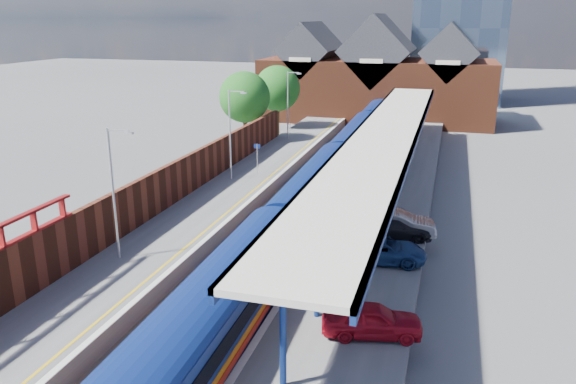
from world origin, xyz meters
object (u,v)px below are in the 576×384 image
object	(u,v)px
lamp_post_b	(115,186)
lamp_post_d	(289,101)
parked_car_dark	(394,227)
parked_car_blue	(382,250)
train	(340,161)
parked_car_silver	(395,223)
platform_sign	(257,154)
lamp_post_c	(232,129)
parked_car_red	(372,320)

from	to	relation	value
lamp_post_b	lamp_post_d	distance (m)	32.00
parked_car_dark	parked_car_blue	xyz separation A→B (m)	(-0.26, -3.47, 0.01)
train	parked_car_silver	world-z (taller)	train
lamp_post_d	platform_sign	xyz separation A→B (m)	(1.36, -14.00, -2.30)
lamp_post_d	parked_car_silver	size ratio (longest dim) A/B	1.49
platform_sign	lamp_post_b	bearing A→B (deg)	-94.33
lamp_post_c	parked_car_dark	xyz separation A→B (m)	(13.57, -9.06, -3.36)
lamp_post_c	lamp_post_d	xyz separation A→B (m)	(0.00, 16.00, 0.00)
lamp_post_c	lamp_post_d	world-z (taller)	same
lamp_post_b	lamp_post_c	size ratio (longest dim) A/B	1.00
parked_car_silver	parked_car_dark	world-z (taller)	parked_car_silver
platform_sign	parked_car_silver	xyz separation A→B (m)	(12.21, -10.62, -0.92)
lamp_post_b	parked_car_blue	size ratio (longest dim) A/B	1.51
lamp_post_d	parked_car_silver	world-z (taller)	lamp_post_d
parked_car_dark	parked_car_blue	world-z (taller)	parked_car_blue
lamp_post_d	parked_car_blue	size ratio (longest dim) A/B	1.51
parked_car_silver	parked_car_blue	world-z (taller)	parked_car_silver
parked_car_dark	parked_car_blue	distance (m)	3.48
lamp_post_c	parked_car_dark	bearing A→B (deg)	-33.74
parked_car_red	train	bearing A→B (deg)	1.95
lamp_post_d	parked_car_silver	distance (m)	28.30
parked_car_silver	lamp_post_b	bearing A→B (deg)	111.19
lamp_post_b	parked_car_silver	size ratio (longest dim) A/B	1.49
lamp_post_d	parked_car_blue	bearing A→B (deg)	-65.00
parked_car_red	parked_car_dark	xyz separation A→B (m)	(-0.26, 10.78, -0.05)
lamp_post_d	parked_car_silver	bearing A→B (deg)	-61.13
parked_car_silver	parked_car_blue	distance (m)	3.93
parked_car_silver	parked_car_blue	size ratio (longest dim) A/B	1.01
parked_car_red	parked_car_silver	size ratio (longest dim) A/B	0.86
lamp_post_d	parked_car_red	world-z (taller)	lamp_post_d
parked_car_red	parked_car_dark	distance (m)	10.79
parked_car_red	lamp_post_d	bearing A→B (deg)	8.84
lamp_post_b	parked_car_dark	distance (m)	15.60
parked_car_blue	train	bearing A→B (deg)	11.91
lamp_post_c	parked_car_red	size ratio (longest dim) A/B	1.75
lamp_post_b	platform_sign	size ratio (longest dim) A/B	2.80
lamp_post_b	lamp_post_c	distance (m)	16.00
platform_sign	parked_car_silver	world-z (taller)	platform_sign
lamp_post_c	parked_car_blue	xyz separation A→B (m)	(13.31, -12.53, -3.35)
platform_sign	parked_car_silver	distance (m)	16.21
parked_car_silver	parked_car_dark	bearing A→B (deg)	171.99
lamp_post_b	parked_car_dark	world-z (taller)	lamp_post_b
train	parked_car_red	distance (m)	24.34
lamp_post_c	platform_sign	world-z (taller)	lamp_post_c
lamp_post_c	parked_car_dark	distance (m)	16.66
lamp_post_c	parked_car_silver	xyz separation A→B (m)	(13.57, -8.62, -3.22)
parked_car_red	parked_car_blue	distance (m)	7.33
train	parked_car_red	world-z (taller)	train
lamp_post_d	parked_car_red	bearing A→B (deg)	-68.90
train	lamp_post_c	size ratio (longest dim) A/B	9.42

